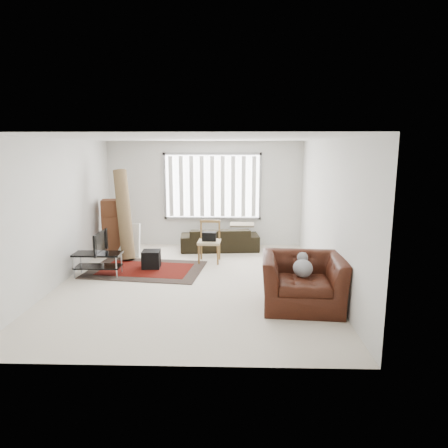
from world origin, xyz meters
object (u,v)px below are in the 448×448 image
Objects in this scene: tv_stand at (98,259)px; side_chair at (209,240)px; moving_boxes at (113,229)px; armchair at (303,278)px; sofa at (220,235)px.

side_chair reaches higher than tv_stand.
armchair is (4.01, -3.10, -0.13)m from moving_boxes.
armchair is at bearing -54.02° from side_chair.
sofa is 2.09× the size of side_chair.
armchair is (3.84, -1.47, 0.15)m from tv_stand.
tv_stand is at bearing 36.81° from sofa.
moving_boxes is 0.69× the size of sofa.
armchair is (1.67, -2.52, -0.02)m from side_chair.
tv_stand is 4.11m from armchair.
tv_stand is 0.48× the size of sofa.
armchair is at bearing -37.68° from moving_boxes.
sofa is at bearing 10.95° from moving_boxes.
moving_boxes reaches higher than sofa.
side_chair reaches higher than sofa.
tv_stand is 1.02× the size of side_chair.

